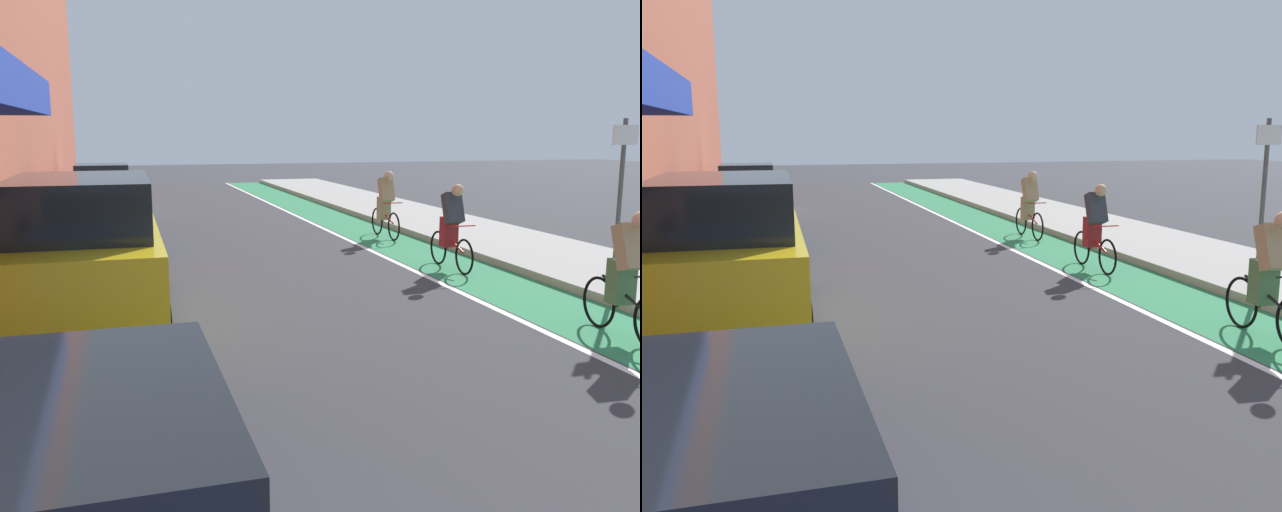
% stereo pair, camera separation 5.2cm
% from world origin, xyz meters
% --- Properties ---
extents(ground_plane, '(80.40, 80.40, 0.00)m').
position_xyz_m(ground_plane, '(0.00, 14.27, 0.00)').
color(ground_plane, '#38383D').
extents(bike_lane_paint, '(1.60, 36.55, 0.00)m').
position_xyz_m(bike_lane_paint, '(3.41, 16.27, 0.00)').
color(bike_lane_paint, '#2D8451').
rests_on(bike_lane_paint, ground).
extents(lane_divider_stripe, '(0.12, 36.55, 0.00)m').
position_xyz_m(lane_divider_stripe, '(2.51, 16.27, 0.00)').
color(lane_divider_stripe, white).
rests_on(lane_divider_stripe, ground).
extents(sidewalk_right, '(2.95, 36.55, 0.14)m').
position_xyz_m(sidewalk_right, '(5.68, 16.27, 0.07)').
color(sidewalk_right, '#A8A59E').
rests_on(sidewalk_right, ground).
extents(parked_suv_yellow_cab, '(2.01, 4.75, 1.98)m').
position_xyz_m(parked_suv_yellow_cab, '(-3.16, 9.74, 1.02)').
color(parked_suv_yellow_cab, yellow).
rests_on(parked_suv_yellow_cab, ground).
extents(parked_sedan_gray, '(2.03, 4.79, 1.53)m').
position_xyz_m(parked_sedan_gray, '(-3.15, 16.23, 0.79)').
color(parked_sedan_gray, '#595B60').
rests_on(parked_sedan_gray, ground).
extents(parked_sedan_white, '(1.88, 4.52, 1.53)m').
position_xyz_m(parked_sedan_white, '(-3.16, 23.35, 0.79)').
color(parked_sedan_white, silver).
rests_on(parked_sedan_white, ground).
extents(cyclist_mid, '(0.48, 1.73, 1.62)m').
position_xyz_m(cyclist_mid, '(3.26, 7.21, 0.81)').
color(cyclist_mid, black).
rests_on(cyclist_mid, ground).
extents(cyclist_trailing, '(0.48, 1.71, 1.61)m').
position_xyz_m(cyclist_trailing, '(3.22, 11.77, 0.81)').
color(cyclist_trailing, black).
rests_on(cyclist_trailing, ground).
extents(cyclist_far, '(0.48, 1.72, 1.62)m').
position_xyz_m(cyclist_far, '(3.50, 15.76, 0.81)').
color(cyclist_far, black).
rests_on(cyclist_far, ground).
extents(street_sign_post, '(0.44, 0.07, 2.61)m').
position_xyz_m(street_sign_post, '(4.75, 9.20, 1.69)').
color(street_sign_post, '#4C4C51').
rests_on(street_sign_post, sidewalk_right).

